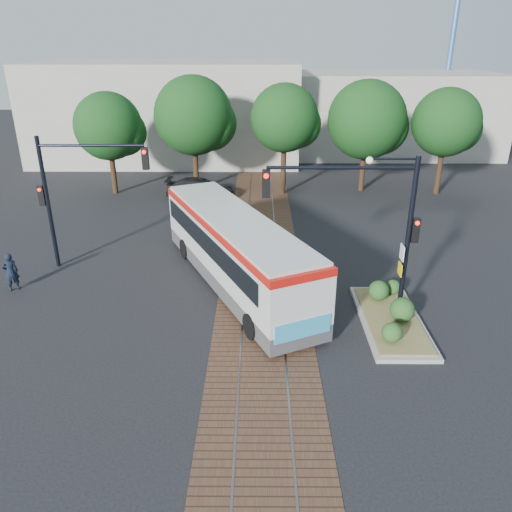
% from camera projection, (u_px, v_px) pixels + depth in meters
% --- Properties ---
extents(ground, '(120.00, 120.00, 0.00)m').
position_uv_depth(ground, '(262.00, 309.00, 19.58)').
color(ground, black).
rests_on(ground, ground).
extents(trackbed, '(3.60, 40.00, 0.02)m').
position_uv_depth(trackbed, '(262.00, 266.00, 23.25)').
color(trackbed, brown).
rests_on(trackbed, ground).
extents(tree_row, '(26.40, 5.60, 7.67)m').
position_uv_depth(tree_row, '(280.00, 120.00, 32.69)').
color(tree_row, '#382314').
rests_on(tree_row, ground).
extents(warehouses, '(40.00, 13.00, 8.00)m').
position_uv_depth(warehouses, '(255.00, 111.00, 44.41)').
color(warehouses, '#ADA899').
rests_on(warehouses, ground).
extents(crane, '(8.00, 0.50, 18.00)m').
position_uv_depth(crane, '(454.00, 25.00, 46.30)').
color(crane, '#3F72B2').
rests_on(crane, ground).
extents(city_bus, '(7.07, 11.41, 3.07)m').
position_uv_depth(city_bus, '(235.00, 247.00, 20.88)').
color(city_bus, '#414144').
rests_on(city_bus, ground).
extents(traffic_island, '(2.20, 5.20, 1.13)m').
position_uv_depth(traffic_island, '(391.00, 313.00, 18.60)').
color(traffic_island, gray).
rests_on(traffic_island, ground).
extents(signal_pole_main, '(5.49, 0.46, 6.00)m').
position_uv_depth(signal_pole_main, '(375.00, 215.00, 17.16)').
color(signal_pole_main, black).
rests_on(signal_pole_main, ground).
extents(signal_pole_left, '(4.99, 0.34, 6.00)m').
position_uv_depth(signal_pole_left, '(71.00, 185.00, 21.75)').
color(signal_pole_left, black).
rests_on(signal_pole_left, ground).
extents(officer, '(0.73, 0.68, 1.67)m').
position_uv_depth(officer, '(11.00, 272.00, 20.72)').
color(officer, black).
rests_on(officer, ground).
extents(parked_car, '(4.60, 2.09, 1.31)m').
position_uv_depth(parked_car, '(200.00, 188.00, 32.99)').
color(parked_car, black).
rests_on(parked_car, ground).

